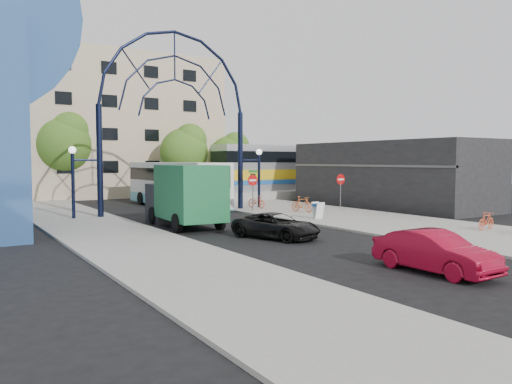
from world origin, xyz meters
TOP-DOWN VIEW (x-y plane):
  - ground at (0.00, 0.00)m, footprint 120.00×120.00m
  - sidewalk_east at (8.00, 4.00)m, footprint 8.00×56.00m
  - plaza_west at (-6.50, 6.00)m, footprint 5.00×50.00m
  - gateway_arch at (0.00, 14.00)m, footprint 13.64×0.44m
  - stop_sign at (4.80, 12.00)m, footprint 0.80×0.07m
  - do_not_enter_sign at (11.00, 10.00)m, footprint 0.76×0.07m
  - street_name_sign at (5.20, 12.60)m, footprint 0.70×0.70m
  - sandwich_board at (5.60, 5.98)m, footprint 0.55×0.61m
  - commercial_block_east at (16.00, 10.00)m, footprint 6.00×16.00m
  - apartment_block at (2.00, 34.97)m, footprint 20.00×12.10m
  - train_platform at (20.00, 22.00)m, footprint 32.00×5.00m
  - train_car at (20.00, 22.00)m, footprint 25.10×3.05m
  - tree_north_a at (6.12, 25.93)m, footprint 4.48×4.48m
  - tree_north_b at (-3.88, 29.93)m, footprint 5.12×5.12m
  - tree_north_c at (12.12, 27.93)m, footprint 4.16×4.16m
  - city_bus at (1.86, 18.30)m, footprint 3.25×12.56m
  - green_truck at (-2.22, 7.75)m, footprint 2.90×6.76m
  - black_suv at (-0.32, 1.78)m, footprint 3.24×4.60m
  - red_sedan at (-0.05, -6.70)m, footprint 1.48×4.10m
  - bike_near_a at (6.13, 13.60)m, footprint 0.87×1.87m
  - bike_near_b at (7.25, 9.63)m, footprint 0.99×1.80m
  - bike_far_b at (9.71, -2.19)m, footprint 1.53×0.58m

SIDE VIEW (x-z plane):
  - ground at x=0.00m, z-range 0.00..0.00m
  - sidewalk_east at x=8.00m, z-range 0.00..0.12m
  - plaza_west at x=-6.50m, z-range 0.00..0.12m
  - train_platform at x=20.00m, z-range 0.00..0.80m
  - bike_far_b at x=9.71m, z-range 0.12..1.02m
  - black_suv at x=-0.32m, z-range 0.00..1.17m
  - bike_near_a at x=6.13m, z-range 0.12..1.06m
  - bike_near_b at x=7.25m, z-range 0.12..1.16m
  - red_sedan at x=-0.05m, z-range 0.00..1.34m
  - sandwich_board at x=5.60m, z-range 0.25..1.24m
  - green_truck at x=-2.22m, z-range 0.00..3.34m
  - city_bus at x=1.86m, z-range 0.08..3.50m
  - do_not_enter_sign at x=11.00m, z-range 0.74..3.22m
  - stop_sign at x=4.80m, z-range 0.74..3.24m
  - street_name_sign at x=5.20m, z-range 0.73..3.53m
  - commercial_block_east at x=16.00m, z-range 0.00..5.00m
  - train_car at x=20.00m, z-range 0.80..5.00m
  - tree_north_c at x=12.12m, z-range 1.03..7.53m
  - tree_north_a at x=6.12m, z-range 1.11..8.11m
  - tree_north_b at x=-3.88m, z-range 1.27..9.27m
  - apartment_block at x=2.00m, z-range 0.00..14.00m
  - gateway_arch at x=0.00m, z-range 2.51..14.61m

